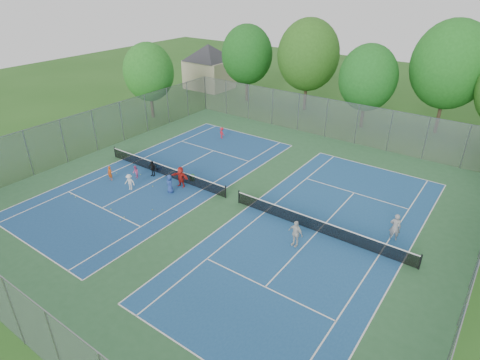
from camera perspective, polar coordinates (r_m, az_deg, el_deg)
name	(u,v)px	position (r m, az deg, el deg)	size (l,w,h in m)	color
ground	(232,200)	(30.03, -1.11, -2.92)	(120.00, 120.00, 0.00)	#26561B
court_pad	(232,200)	(30.03, -1.11, -2.91)	(32.00, 32.00, 0.01)	#2B5B34
court_left	(165,175)	(34.18, -10.57, 0.64)	(10.97, 23.77, 0.01)	navy
court_right	(317,232)	(27.06, 10.95, -7.24)	(10.97, 23.77, 0.01)	navy
net_left	(165,171)	(33.98, -10.63, 1.30)	(12.87, 0.10, 0.91)	black
net_right	(318,226)	(26.82, 11.04, -6.47)	(12.87, 0.10, 0.91)	black
fence_north	(326,118)	(41.97, 12.17, 8.59)	(32.00, 0.10, 4.00)	gray
fence_south	(14,312)	(20.97, -29.48, -16.01)	(32.00, 0.10, 4.00)	gray
fence_west	(95,131)	(39.98, -19.99, 6.57)	(32.00, 0.10, 4.00)	gray
fence_east	(479,259)	(24.55, 30.84, -9.58)	(32.00, 0.10, 4.00)	gray
house	(209,59)	(59.39, -4.49, 16.84)	(11.03, 11.03, 7.30)	#B7A88C
tree_nw	(247,55)	(52.74, 1.00, 17.40)	(6.40, 6.40, 9.58)	#443326
tree_nl	(308,55)	(49.46, 9.70, 17.12)	(7.20, 7.20, 10.69)	#443326
tree_nc	(368,78)	(44.91, 17.74, 13.68)	(6.00, 6.00, 8.85)	#443326
tree_nr	(451,65)	(45.88, 27.79, 14.28)	(7.60, 7.60, 11.42)	#443326
tree_side_w	(149,72)	(47.27, -12.87, 14.74)	(5.60, 5.60, 8.47)	#443326
ball_crate	(159,168)	(35.18, -11.42, 1.63)	(0.37, 0.37, 0.32)	blue
ball_hopper	(192,178)	(32.90, -6.80, 0.32)	(0.28, 0.28, 0.54)	#238226
student_a	(110,173)	(34.30, -18.00, 0.90)	(0.45, 0.29, 1.23)	#CE4B13
student_b	(136,172)	(34.03, -14.63, 1.08)	(0.54, 0.42, 1.12)	#DF5793
student_c	(130,182)	(32.35, -15.43, -0.28)	(0.85, 0.49, 1.31)	silver
student_d	(152,168)	(34.08, -12.34, 1.63)	(0.80, 0.33, 1.37)	black
student_e	(170,184)	(31.23, -9.95, -0.52)	(0.73, 0.47, 1.49)	navy
student_f	(181,177)	(31.89, -8.43, 0.44)	(1.58, 0.50, 1.70)	red
child_far_baseline	(222,133)	(41.15, -2.58, 6.71)	(0.75, 0.43, 1.17)	red
instructor	(395,227)	(27.22, 21.20, -6.24)	(0.69, 0.45, 1.88)	gray
teen_court_b	(295,233)	(25.14, 7.89, -7.53)	(1.05, 0.44, 1.79)	silver
tennis_ball_0	(120,220)	(28.88, -16.67, -5.51)	(0.07, 0.07, 0.07)	gold
tennis_ball_1	(127,182)	(33.81, -15.79, -0.26)	(0.07, 0.07, 0.07)	#CBEB36
tennis_ball_2	(124,217)	(29.13, -16.13, -5.11)	(0.07, 0.07, 0.07)	yellow
tennis_ball_3	(152,210)	(29.48, -12.38, -4.19)	(0.07, 0.07, 0.07)	#B4CB2F
tennis_ball_4	(110,177)	(35.00, -18.05, 0.39)	(0.07, 0.07, 0.07)	#A4C52E
tennis_ball_5	(150,221)	(28.23, -12.65, -5.78)	(0.07, 0.07, 0.07)	#B3CD2F
tennis_ball_6	(71,194)	(33.35, -22.89, -1.91)	(0.07, 0.07, 0.07)	#BBCA2F
tennis_ball_7	(140,175)	(34.70, -13.98, 0.72)	(0.07, 0.07, 0.07)	#C2E334
tennis_ball_8	(111,210)	(30.31, -17.88, -4.02)	(0.07, 0.07, 0.07)	#C2E134
tennis_ball_9	(76,197)	(32.82, -22.35, -2.28)	(0.07, 0.07, 0.07)	#C9E334
tennis_ball_10	(116,173)	(35.52, -17.18, 0.93)	(0.07, 0.07, 0.07)	gold
tennis_ball_11	(153,186)	(32.61, -12.31, -0.90)	(0.07, 0.07, 0.07)	gold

